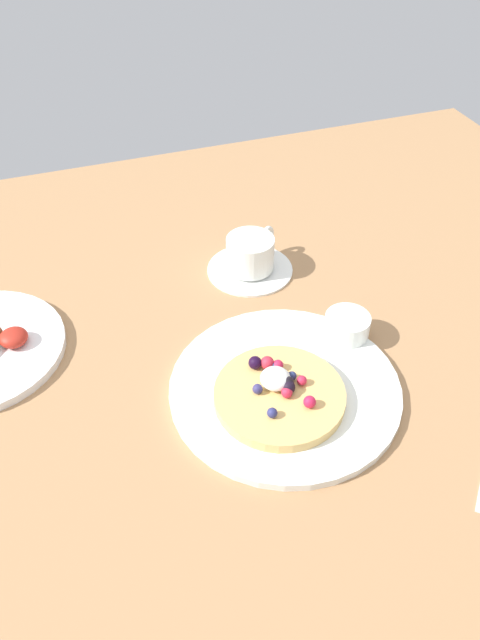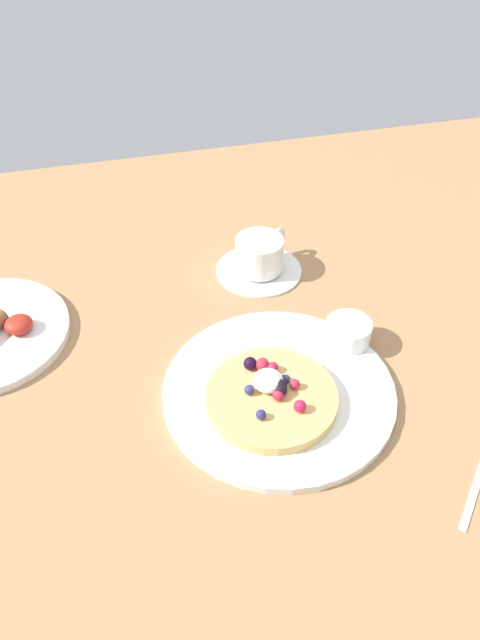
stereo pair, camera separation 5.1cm
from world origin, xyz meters
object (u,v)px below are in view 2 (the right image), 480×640
at_px(pancake_plate, 279,391).
at_px(coffee_cup, 260,253).
at_px(syrup_ramekin, 348,332).
at_px(coffee_saucer, 259,269).

relative_size(pancake_plate, coffee_cup, 3.17).
distance_m(pancake_plate, syrup_ramekin, 0.13).
bearing_deg(syrup_ramekin, coffee_cup, 109.80).
relative_size(syrup_ramekin, coffee_saucer, 0.46).
bearing_deg(pancake_plate, coffee_cup, 79.68).
bearing_deg(coffee_cup, coffee_saucer, -142.85).
distance_m(pancake_plate, coffee_cup, 0.25).
height_order(coffee_saucer, coffee_cup, coffee_cup).
bearing_deg(coffee_saucer, syrup_ramekin, -69.74).
height_order(pancake_plate, coffee_saucer, pancake_plate).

